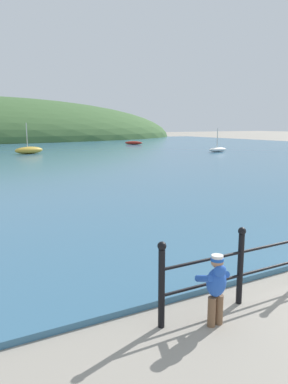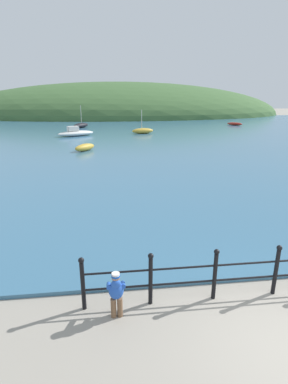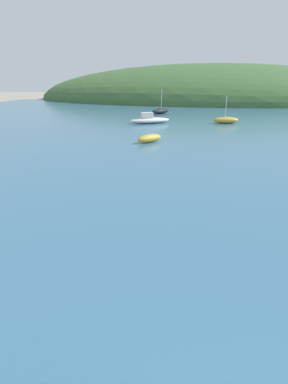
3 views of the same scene
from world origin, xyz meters
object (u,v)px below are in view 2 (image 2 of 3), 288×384
boat_mid_harbor (235,124)px  boat_white_sailboat (76,133)px  child_in_coat (116,291)px  boat_far_right (81,125)px  boat_blue_hull (85,147)px  boat_green_fishing (143,131)px

boat_mid_harbor → boat_white_sailboat: 24.45m
child_in_coat → boat_mid_harbor: (18.91, 38.47, -0.30)m
boat_mid_harbor → boat_white_sailboat: (-22.36, -9.90, 0.14)m
child_in_coat → boat_white_sailboat: boat_white_sailboat is taller
boat_mid_harbor → boat_far_right: 22.48m
boat_mid_harbor → boat_blue_hull: bearing=-136.9°
boat_mid_harbor → boat_green_fishing: 17.15m
boat_blue_hull → boat_green_fishing: bearing=61.3°
child_in_coat → boat_white_sailboat: 28.77m
child_in_coat → boat_green_fishing: boat_green_fishing is taller
boat_green_fishing → boat_white_sailboat: (-7.52, -1.30, 0.02)m
boat_blue_hull → boat_mid_harbor: bearing=43.1°
child_in_coat → boat_white_sailboat: size_ratio=0.24×
boat_mid_harbor → boat_far_right: bearing=-177.7°
boat_blue_hull → boat_white_sailboat: (-1.60, 9.52, 0.06)m
child_in_coat → boat_blue_hull: (-1.85, 19.04, -0.22)m
boat_blue_hull → boat_mid_harbor: (20.76, 19.43, -0.07)m
boat_white_sailboat → boat_mid_harbor: bearing=23.9°
child_in_coat → boat_far_right: (-3.55, 37.58, -0.17)m
child_in_coat → boat_green_fishing: bearing=82.2°
boat_blue_hull → boat_mid_harbor: 28.43m
child_in_coat → boat_blue_hull: 19.13m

